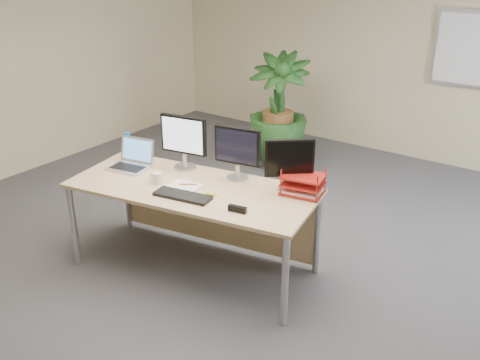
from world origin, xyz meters
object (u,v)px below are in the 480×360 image
Objects in this scene: monitor_right at (237,150)px; laptop at (132,161)px; monitor_left at (184,139)px; floor_plant at (278,114)px; desk at (200,199)px.

laptop is at bearing -160.08° from monitor_right.
monitor_right is (0.54, 0.09, -0.02)m from monitor_left.
monitor_left is at bearing -80.83° from floor_plant.
monitor_right is (0.24, 0.25, 0.45)m from desk.
laptop is at bearing -171.98° from desk.
desk is 5.58× the size of laptop.
monitor_right is (0.90, -2.12, 0.35)m from floor_plant.
monitor_left is 0.55m from laptop.
monitor_right is at bearing 9.52° from monitor_left.
floor_plant reaches higher than monitor_right.
floor_plant reaches higher than laptop.
laptop is at bearing -91.56° from floor_plant.
floor_plant is at bearing 88.44° from laptop.
monitor_left is at bearing 152.43° from desk.
floor_plant is at bearing 99.17° from monitor_left.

